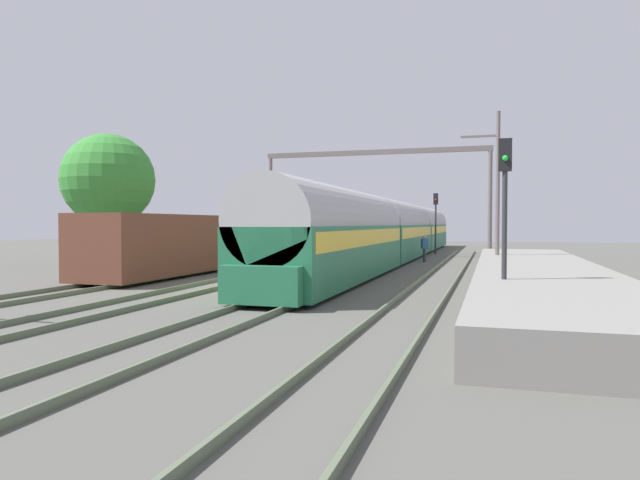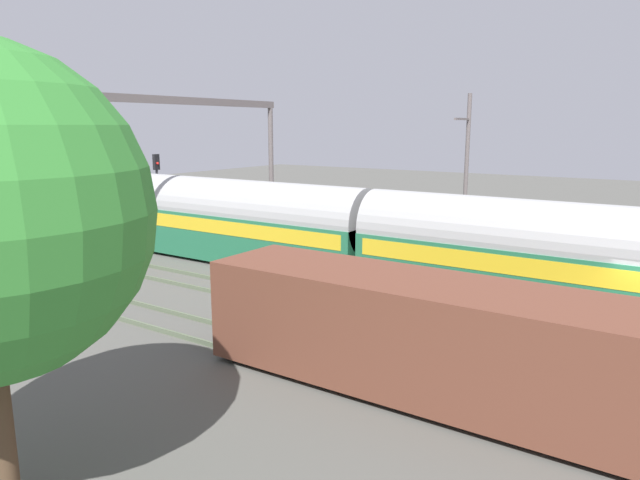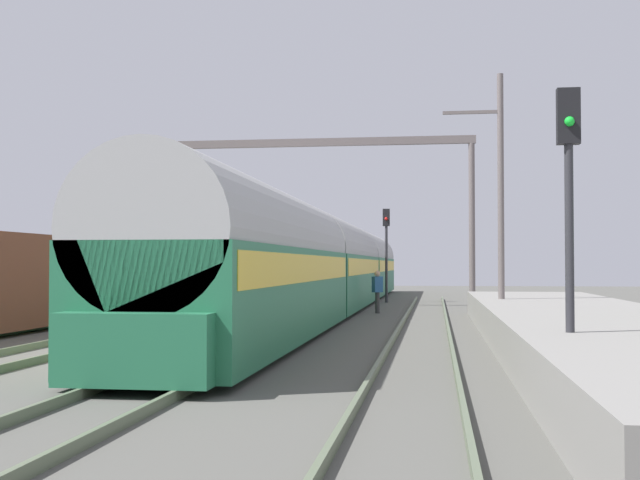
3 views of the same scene
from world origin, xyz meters
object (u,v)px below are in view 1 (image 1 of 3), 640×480
Objects in this scene: person_crossing at (424,246)px; freight_car at (180,244)px; passenger_train at (398,231)px; railway_signal_far at (436,215)px; railway_signal_near at (505,201)px; catenary_gantry at (374,176)px.

freight_car is at bearing -168.64° from person_crossing.
passenger_train is 28.44× the size of person_crossing.
freight_car is 2.66× the size of railway_signal_far.
freight_car is at bearing -118.73° from passenger_train.
freight_car is (-8.21, -14.97, -0.50)m from passenger_train.
railway_signal_far reaches higher than railway_signal_near.
person_crossing is at bearing -50.64° from passenger_train.
passenger_train is 10.24× the size of railway_signal_near.
railway_signal_near is 0.29× the size of catenary_gantry.
person_crossing is at bearing -88.84° from railway_signal_far.
catenary_gantry is (-2.05, 1.90, 3.94)m from passenger_train.
railway_signal_near is 30.16m from railway_signal_far.
person_crossing is at bearing 102.48° from railway_signal_near.
catenary_gantry reaches higher than railway_signal_near.
railway_signal_far is at bearing 98.90° from railway_signal_near.
railway_signal_near reaches higher than passenger_train.
railway_signal_near is 26.29m from catenary_gantry.
railway_signal_near is at bearing -81.10° from railway_signal_far.
passenger_train is 7.37m from railway_signal_far.
railway_signal_far is at bearing 74.73° from passenger_train.
passenger_train is 23.73m from railway_signal_near.
person_crossing is 0.36× the size of railway_signal_near.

